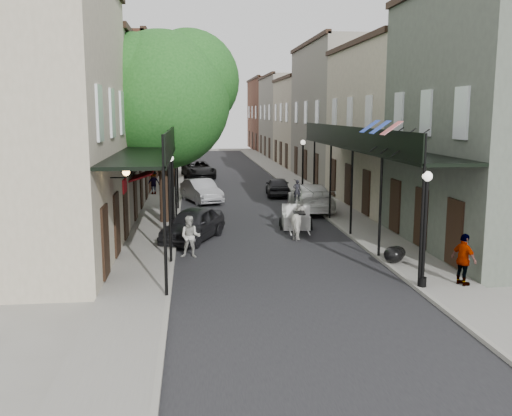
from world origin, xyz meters
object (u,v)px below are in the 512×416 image
object	(u,v)px
carriage	(295,208)
pedestrian_sidewalk_left	(153,182)
tree_near	(170,95)
horse	(299,222)
car_left_near	(193,224)
car_left_far	(199,169)
car_right_far	(278,187)
lamppost_left	(171,195)
car_left_mid	(201,191)
lamppost_right_far	(303,167)
pedestrian_walking	(190,237)
car_right_near	(311,197)
tree_far	(176,109)
pedestrian_sidewalk_right	(464,260)
lamppost_right_near	(425,227)

from	to	relation	value
carriage	pedestrian_sidewalk_left	size ratio (longest dim) A/B	1.55
tree_near	horse	distance (m)	9.18
tree_near	car_left_near	size ratio (longest dim) A/B	2.24
car_left_far	car_right_far	xyz separation A→B (m)	(5.20, -11.52, -0.08)
tree_near	car_left_far	distance (m)	21.20
lamppost_left	car_left_mid	distance (m)	11.09
lamppost_right_far	car_left_mid	distance (m)	6.92
lamppost_right_far	car_left_mid	world-z (taller)	lamppost_right_far
tree_near	pedestrian_walking	world-z (taller)	tree_near
lamppost_left	car_right_near	world-z (taller)	lamppost_left
horse	car_left_near	bearing A→B (deg)	5.47
lamppost_left	car_left_near	distance (m)	1.62
tree_far	car_right_near	size ratio (longest dim) A/B	1.58
car_right_near	car_right_far	world-z (taller)	car_right_near
tree_near	lamppost_left	distance (m)	6.10
car_right_near	car_left_far	bearing A→B (deg)	-67.32
tree_far	car_left_near	world-z (taller)	tree_far
car_left_near	pedestrian_sidewalk_left	bearing A→B (deg)	124.56
pedestrian_sidewalk_right	car_left_far	bearing A→B (deg)	-6.59
pedestrian_sidewalk_left	car_left_far	xyz separation A→B (m)	(3.20, 10.44, -0.20)
lamppost_left	horse	xyz separation A→B (m)	(5.72, 0.00, -1.30)
car_right_far	tree_far	bearing A→B (deg)	-32.46
horse	car_left_mid	bearing A→B (deg)	-62.92
lamppost_right_near	lamppost_right_far	size ratio (longest dim) A/B	1.00
pedestrian_sidewalk_right	car_left_near	bearing A→B (deg)	26.50
carriage	car_left_mid	xyz separation A→B (m)	(-4.46, 8.58, -0.26)
car_left_mid	carriage	bearing A→B (deg)	-80.59
pedestrian_sidewalk_right	car_right_near	size ratio (longest dim) A/B	0.31
car_left_near	car_left_far	bearing A→B (deg)	112.60
car_left_near	car_right_far	bearing A→B (deg)	89.95
tree_near	car_right_far	world-z (taller)	tree_near
tree_far	pedestrian_sidewalk_right	bearing A→B (deg)	-69.66
tree_far	horse	size ratio (longest dim) A/B	4.86
lamppost_right_near	car_left_mid	world-z (taller)	lamppost_right_near
lamppost_right_near	lamppost_left	bearing A→B (deg)	135.71
tree_far	pedestrian_sidewalk_left	distance (m)	6.59
pedestrian_sidewalk_left	car_left_mid	distance (m)	4.51
pedestrian_walking	car_left_far	distance (m)	27.53
car_left_mid	car_right_far	world-z (taller)	car_left_mid
lamppost_right_near	car_right_far	distance (m)	21.10
tree_far	car_left_far	distance (m)	8.31
horse	car_left_near	size ratio (longest dim) A/B	0.41
horse	pedestrian_walking	xyz separation A→B (m)	(-4.89, -3.00, 0.08)
lamppost_right_far	car_left_far	bearing A→B (deg)	118.16
car_left_far	car_right_far	distance (m)	12.64
tree_near	tree_far	world-z (taller)	tree_near
car_left_near	tree_far	bearing A→B (deg)	117.33
tree_far	lamppost_right_near	size ratio (longest dim) A/B	2.32
lamppost_right_far	pedestrian_sidewalk_right	xyz separation A→B (m)	(1.36, -20.00, -1.08)
horse	car_left_far	distance (m)	24.88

